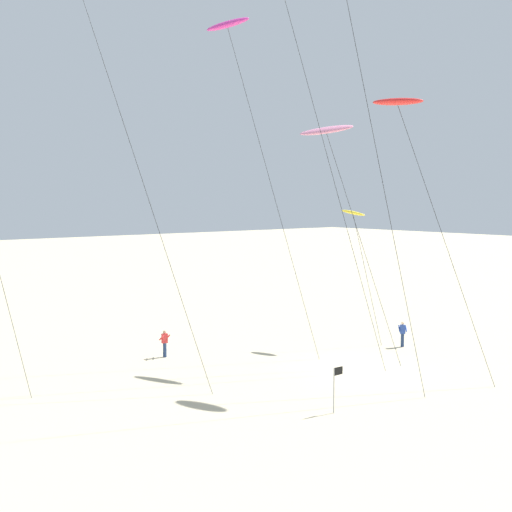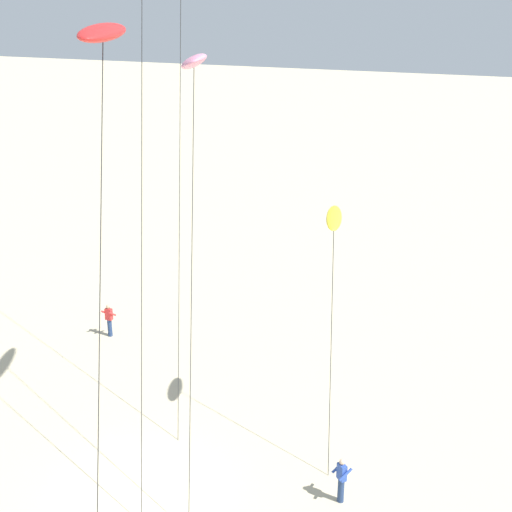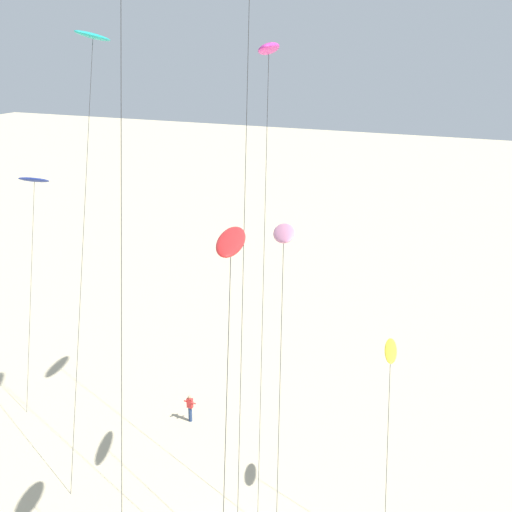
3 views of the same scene
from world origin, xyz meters
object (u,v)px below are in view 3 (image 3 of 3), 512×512
Objects in this scene: kite_navy at (34,182)px; kite_magenta at (269,51)px; kite_teal at (92,40)px; kite_flyer_middle at (190,407)px; kite_red at (231,244)px; kite_pink at (284,235)px; kite_yellow at (391,353)px.

kite_magenta is (15.66, -1.34, 7.68)m from kite_navy.
kite_teal is 20.66m from kite_flyer_middle.
kite_magenta reaches higher than kite_red.
kite_magenta is 0.98× the size of kite_teal.
kite_navy is at bearing 168.14° from kite_teal.
kite_flyer_middle is (10.85, -1.23, -11.96)m from kite_navy.
kite_red is (0.21, -5.21, 1.11)m from kite_pink.
kite_teal reaches higher than kite_yellow.
kite_pink is 6.80m from kite_yellow.
kite_navy is 20.07m from kite_pink.
kite_navy is 10.07m from kite_teal.
kite_yellow is 21.50m from kite_teal.
kite_magenta is at bearing -0.63° from kite_teal.
kite_pink is 0.66× the size of kite_teal.
kite_teal reaches higher than kite_red.
kite_red is at bearing -120.39° from kite_yellow.
kite_navy reaches higher than kite_flyer_middle.
kite_flyer_middle is (-4.82, 0.11, -19.64)m from kite_magenta.
kite_yellow is at bearing -13.88° from kite_teal.
kite_pink reaches higher than kite_flyer_middle.
kite_teal is at bearing 155.60° from kite_pink.
kite_navy is at bearing 159.32° from kite_pink.
kite_teal reaches higher than kite_navy.
kite_magenta is 2.34× the size of kite_yellow.
kite_flyer_middle is at bearing 126.30° from kite_red.
kite_teal reaches higher than kite_pink.
kite_navy is at bearing 173.53° from kite_flyer_middle.
kite_flyer_middle is at bearing 160.78° from kite_yellow.
kite_yellow is 14.99m from kite_flyer_middle.
kite_magenta reaches higher than kite_pink.
kite_yellow is at bearing -19.22° from kite_flyer_middle.
kite_red is (18.97, -12.29, 1.98)m from kite_navy.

